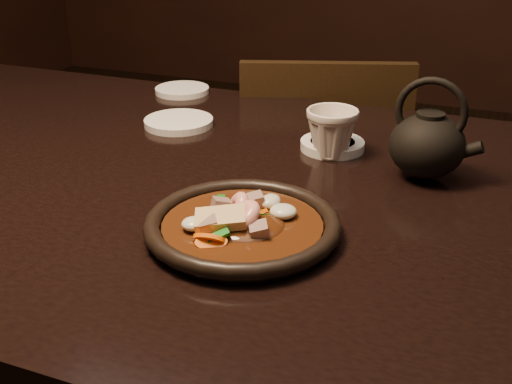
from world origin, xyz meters
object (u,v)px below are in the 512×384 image
at_px(chair, 319,201).
at_px(plate, 242,226).
at_px(table, 181,217).
at_px(tea_cup, 332,131).
at_px(teapot, 428,142).

relative_size(chair, plate, 3.31).
height_order(table, chair, chair).
relative_size(chair, tea_cup, 9.68).
bearing_deg(table, tea_cup, 38.13).
relative_size(table, chair, 1.94).
bearing_deg(chair, tea_cup, 88.29).
xyz_separation_m(chair, tea_cup, (0.14, -0.43, 0.34)).
height_order(tea_cup, teapot, teapot).
relative_size(chair, teapot, 5.41).
xyz_separation_m(tea_cup, teapot, (0.16, -0.03, 0.01)).
relative_size(table, plate, 6.44).
bearing_deg(tea_cup, plate, -95.72).
height_order(chair, plate, chair).
distance_m(table, tea_cup, 0.28).
xyz_separation_m(table, plate, (0.17, -0.15, 0.09)).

